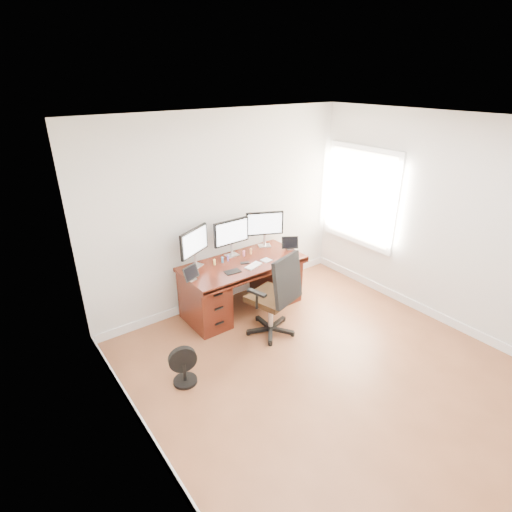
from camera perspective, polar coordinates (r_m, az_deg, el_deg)
ground at (r=4.73m, az=11.39°, el=-16.79°), size 4.50×4.50×0.00m
back_wall at (r=5.57m, az=-4.63°, el=6.33°), size 4.00×0.10×2.70m
right_wall at (r=5.60m, az=25.81°, el=4.06°), size 0.10×4.50×2.70m
desk at (r=5.62m, az=-2.01°, el=-3.96°), size 1.70×0.80×0.75m
office_chair at (r=5.11m, az=2.62°, el=-7.47°), size 0.74×0.74×1.14m
floor_fan at (r=4.52m, az=-10.25°, el=-15.23°), size 0.31×0.26×0.45m
monitor_left at (r=5.25m, az=-8.82°, el=1.86°), size 0.51×0.27×0.53m
monitor_center at (r=5.51m, az=-3.53°, el=3.26°), size 0.55×0.14×0.53m
monitor_right at (r=5.83m, az=1.25°, el=4.50°), size 0.51×0.27×0.53m
tablet_left at (r=5.00m, az=-9.20°, el=-2.53°), size 0.25×0.15×0.19m
tablet_right at (r=5.83m, az=4.94°, el=1.77°), size 0.24×0.18×0.19m
keyboard at (r=5.32m, az=-0.37°, el=-1.39°), size 0.28×0.18×0.01m
trackpad at (r=5.48m, az=1.47°, el=-0.60°), size 0.13×0.13×0.01m
drawing_tablet at (r=5.17m, az=-3.37°, el=-2.25°), size 0.22×0.15×0.01m
phone at (r=5.41m, az=-1.58°, el=-0.97°), size 0.14×0.11×0.01m
figurine_yellow at (r=5.36m, az=-5.95°, el=-0.81°), size 0.04×0.04×0.09m
figurine_blue at (r=5.42m, az=-4.82°, el=-0.47°), size 0.04×0.04×0.09m
figurine_purple at (r=5.46m, az=-4.03°, el=-0.24°), size 0.04×0.04×0.09m
figurine_pink at (r=5.60m, az=-1.75°, el=0.44°), size 0.04×0.04×0.09m
figurine_orange at (r=5.66m, az=-0.74°, el=0.74°), size 0.04×0.04×0.09m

